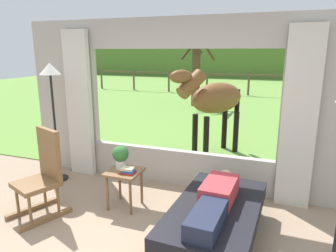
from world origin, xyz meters
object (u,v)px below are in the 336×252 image
recliner_sofa (216,222)px  side_table (124,177)px  reclining_person (216,199)px  pasture_tree (196,64)px  book_stack (128,171)px  rocking_chair (43,174)px  potted_plant (121,156)px  horse (214,99)px  floor_lamp_left (51,87)px

recliner_sofa → side_table: 1.36m
recliner_sofa → reclining_person: bearing=-87.4°
pasture_tree → reclining_person: bearing=-73.2°
reclining_person → pasture_tree: bearing=109.4°
reclining_person → book_stack: 1.26m
reclining_person → pasture_tree: (-2.51, 8.33, 1.06)m
rocking_chair → potted_plant: bearing=57.0°
recliner_sofa → potted_plant: 1.52m
pasture_tree → potted_plant: bearing=-81.9°
rocking_chair → horse: 3.44m
recliner_sofa → horse: bearing=105.5°
recliner_sofa → reclining_person: size_ratio=1.21×
potted_plant → floor_lamp_left: floor_lamp_left is taller
side_table → recliner_sofa: bearing=-13.9°
reclining_person → side_table: reclining_person is taller
potted_plant → reclining_person: bearing=-17.4°
rocking_chair → floor_lamp_left: bearing=142.9°
recliner_sofa → floor_lamp_left: 3.16m
recliner_sofa → floor_lamp_left: bearing=167.0°
book_stack → pasture_tree: pasture_tree is taller
recliner_sofa → book_stack: 1.29m
recliner_sofa → rocking_chair: size_ratio=1.55×
potted_plant → side_table: bearing=-36.9°
floor_lamp_left → pasture_tree: size_ratio=0.62×
rocking_chair → pasture_tree: bearing=114.1°
floor_lamp_left → pasture_tree: bearing=88.0°
book_stack → pasture_tree: 8.18m
side_table → book_stack: book_stack is taller
rocking_chair → potted_plant: size_ratio=3.50×
side_table → floor_lamp_left: size_ratio=0.27×
recliner_sofa → rocking_chair: rocking_chair is taller
reclining_person → rocking_chair: (-2.19, -0.13, 0.02)m
floor_lamp_left → horse: (2.12, 2.06, -0.38)m
reclining_person → rocking_chair: rocking_chair is taller
rocking_chair → pasture_tree: (-0.31, 8.46, 1.03)m
rocking_chair → side_table: 1.03m
reclining_person → potted_plant: size_ratio=4.48×
reclining_person → book_stack: size_ratio=7.40×
recliner_sofa → side_table: bearing=168.7°
rocking_chair → book_stack: 1.07m
potted_plant → pasture_tree: (-1.12, 7.89, 0.87)m
rocking_chair → book_stack: bearing=46.7°
potted_plant → recliner_sofa: bearing=-15.5°
potted_plant → horse: size_ratio=0.18×
reclining_person → potted_plant: bearing=165.2°
rocking_chair → side_table: size_ratio=2.15×
side_table → rocking_chair: bearing=-150.3°
side_table → reclining_person: bearing=-16.0°
pasture_tree → rocking_chair: bearing=-87.9°
side_table → horse: (0.66, 2.51, 0.73)m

